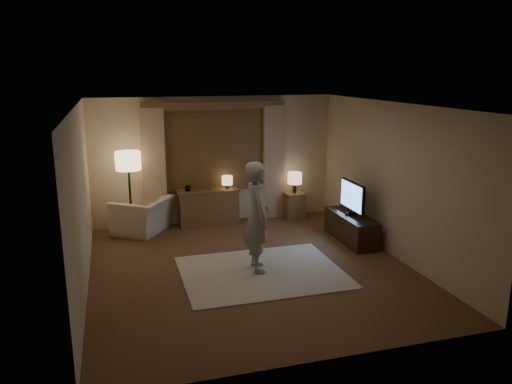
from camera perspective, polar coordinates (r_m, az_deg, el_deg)
name	(u,v)px	position (r m, az deg, el deg)	size (l,w,h in m)	color
room	(242,181)	(8.20, -1.56, 1.26)	(5.04, 5.54, 2.64)	brown
rug	(262,272)	(7.96, 0.65, -9.14)	(2.50, 2.00, 0.02)	beige
sideboard	(209,208)	(10.29, -5.44, -1.85)	(1.20, 0.40, 0.70)	brown
picture_frame	(208,187)	(10.18, -5.50, 0.59)	(0.16, 0.02, 0.20)	brown
plant	(188,186)	(10.10, -7.73, 0.72)	(0.17, 0.13, 0.30)	#999999
table_lamp_sideboard	(227,181)	(10.23, -3.31, 1.27)	(0.22, 0.22, 0.30)	black
floor_lamp	(128,165)	(9.67, -14.38, 2.96)	(0.47, 0.47, 1.63)	black
armchair	(143,215)	(10.02, -12.80, -2.61)	(1.05, 0.92, 0.68)	beige
side_table	(294,205)	(10.74, 4.39, -1.53)	(0.40, 0.40, 0.56)	brown
table_lamp_side	(295,179)	(10.60, 4.45, 1.53)	(0.30, 0.30, 0.44)	black
tv_stand	(351,228)	(9.47, 10.79, -4.06)	(0.45, 1.40, 0.50)	black
tv	(352,197)	(9.30, 10.95, -0.55)	(0.21, 0.87, 0.63)	black
person	(257,217)	(7.75, 0.15, -2.84)	(0.64, 0.42, 1.75)	#A49E97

